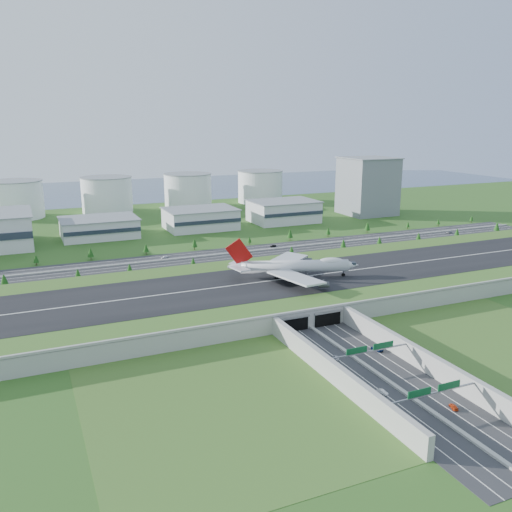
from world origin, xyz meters
name	(u,v)px	position (x,y,z in m)	size (l,w,h in m)	color
ground	(265,296)	(0.00, 0.00, 0.00)	(1200.00, 1200.00, 0.00)	#2A4A17
airfield_deck	(265,289)	(0.00, -0.09, 4.12)	(520.00, 100.00, 9.20)	#969791
underpass_road	(376,365)	(0.00, -99.42, 3.43)	(38.80, 120.40, 8.00)	#28282B
sign_gantry_near	(370,352)	(0.00, -95.04, 6.95)	(38.70, 0.70, 9.80)	gray
sign_gantry_far	(434,394)	(0.00, -130.04, 6.95)	(38.70, 0.70, 9.80)	gray
north_expressway	(208,256)	(0.00, 95.00, 0.06)	(560.00, 36.00, 0.12)	#28282B
tree_row	(215,248)	(5.22, 96.83, 4.61)	(506.91, 48.74, 8.48)	#3D2819
hangar_mid_a	(99,228)	(-60.00, 190.00, 7.50)	(58.00, 42.00, 15.00)	silver
hangar_mid_b	(200,219)	(25.00, 190.00, 8.50)	(58.00, 42.00, 17.00)	silver
hangar_mid_c	(283,212)	(105.00, 190.00, 9.50)	(58.00, 42.00, 19.00)	silver
office_tower	(368,186)	(200.00, 195.00, 27.50)	(46.00, 46.00, 55.00)	slate
fuel_tank_a	(16,200)	(-120.00, 310.00, 17.50)	(50.00, 50.00, 35.00)	white
fuel_tank_b	(107,195)	(-35.00, 310.00, 17.50)	(50.00, 50.00, 35.00)	white
fuel_tank_c	(188,191)	(50.00, 310.00, 17.50)	(50.00, 50.00, 35.00)	white
fuel_tank_d	(260,187)	(135.00, 310.00, 17.50)	(50.00, 50.00, 35.00)	white
bay_water	(115,191)	(0.00, 480.00, 0.03)	(1200.00, 260.00, 0.06)	#344763
boeing_747	(294,266)	(17.55, 1.23, 14.42)	(70.65, 65.67, 22.71)	silver
car_0	(336,358)	(-7.06, -83.04, 0.79)	(1.59, 3.94, 1.34)	silver
car_1	(382,392)	(-7.07, -113.10, 0.80)	(1.43, 4.11, 1.35)	white
car_2	(377,349)	(12.64, -82.42, 0.89)	(2.56, 5.55, 1.54)	#0E1E48
car_3	(454,407)	(8.30, -130.63, 0.78)	(1.86, 4.58, 1.33)	#BA3611
car_5	(273,246)	(52.63, 101.51, 0.90)	(1.65, 4.72, 1.55)	black
car_6	(449,232)	(208.62, 88.55, 0.91)	(2.62, 5.68, 1.58)	#A5A5AA
car_7	(164,257)	(-29.51, 101.17, 0.88)	(2.13, 5.25, 1.52)	white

